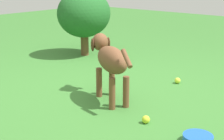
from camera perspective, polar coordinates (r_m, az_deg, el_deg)
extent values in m
plane|color=#38722D|center=(3.54, 0.53, -3.77)|extent=(14.00, 14.00, 0.00)
ellipsoid|color=brown|center=(3.17, 0.00, 1.73)|extent=(0.45, 0.58, 0.24)
cylinder|color=brown|center=(3.38, -2.17, -2.08)|extent=(0.06, 0.06, 0.29)
cylinder|color=brown|center=(3.43, -0.01, -1.83)|extent=(0.06, 0.06, 0.29)
cylinder|color=brown|center=(3.07, 0.01, -3.99)|extent=(0.06, 0.06, 0.29)
cylinder|color=brown|center=(3.12, 2.36, -3.68)|extent=(0.06, 0.06, 0.29)
ellipsoid|color=brown|center=(3.45, -1.97, 4.71)|extent=(0.23, 0.23, 0.18)
ellipsoid|color=#472B19|center=(3.52, -2.41, 4.59)|extent=(0.13, 0.15, 0.07)
sphere|color=black|center=(3.58, -2.71, 4.76)|extent=(0.03, 0.03, 0.03)
ellipsoid|color=#472B19|center=(3.42, -3.27, 4.21)|extent=(0.06, 0.07, 0.13)
ellipsoid|color=#472B19|center=(3.47, -0.60, 4.42)|extent=(0.06, 0.07, 0.13)
cylinder|color=brown|center=(2.85, 2.46, 1.95)|extent=(0.12, 0.18, 0.14)
sphere|color=#D1E43C|center=(3.88, 10.90, -1.74)|extent=(0.07, 0.07, 0.07)
sphere|color=#C8DC30|center=(2.84, 5.69, -8.22)|extent=(0.07, 0.07, 0.07)
cylinder|color=blue|center=(2.60, 14.15, -11.09)|extent=(0.22, 0.22, 0.06)
cylinder|color=brown|center=(5.14, -4.58, 4.13)|extent=(0.12, 0.12, 0.29)
ellipsoid|color=#205A24|center=(5.06, -4.70, 9.40)|extent=(0.82, 0.74, 0.70)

